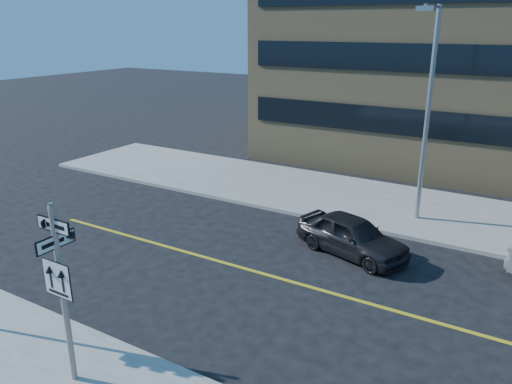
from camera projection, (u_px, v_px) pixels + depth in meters
The scene contains 4 objects.
ground at pixel (153, 327), 12.96m from camera, with size 120.00×120.00×0.00m, color black.
sign_pole at pixel (61, 285), 10.14m from camera, with size 0.92×0.92×4.06m.
parked_car_a at pixel (352, 235), 16.89m from camera, with size 4.01×1.61×1.37m, color black.
streetlight_a at pixel (428, 103), 18.24m from camera, with size 0.55×2.25×8.00m.
Camera 1 is at (8.03, -8.20, 7.47)m, focal length 35.00 mm.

